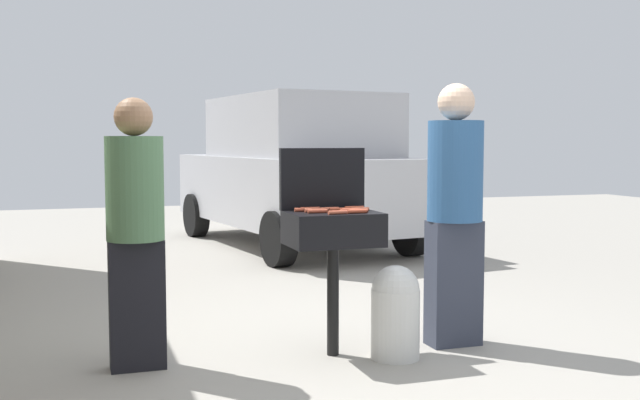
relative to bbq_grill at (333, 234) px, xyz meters
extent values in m
plane|color=#9E998E|center=(0.12, 0.08, -0.81)|extent=(24.00, 24.00, 0.00)
cylinder|color=black|center=(0.00, 0.00, -0.44)|extent=(0.08, 0.08, 0.74)
cube|color=black|center=(0.00, 0.00, 0.04)|extent=(0.60, 0.44, 0.22)
cube|color=black|center=(0.00, 0.22, 0.36)|extent=(0.60, 0.05, 0.42)
cylinder|color=#AD4228|center=(0.19, 0.12, 0.16)|extent=(0.13, 0.04, 0.03)
cylinder|color=#C6593D|center=(-0.11, 0.06, 0.16)|extent=(0.13, 0.03, 0.03)
cylinder|color=#AD4228|center=(0.11, -0.13, 0.16)|extent=(0.13, 0.03, 0.03)
cylinder|color=#B74C33|center=(-0.12, -0.04, 0.16)|extent=(0.13, 0.03, 0.03)
cylinder|color=#C6593D|center=(0.01, 0.09, 0.16)|extent=(0.13, 0.04, 0.03)
cylinder|color=#AD4228|center=(0.05, 0.03, 0.16)|extent=(0.13, 0.04, 0.03)
cylinder|color=#C6593D|center=(-0.12, 0.03, 0.16)|extent=(0.13, 0.03, 0.03)
cylinder|color=#B74C33|center=(-0.11, 0.14, 0.16)|extent=(0.13, 0.04, 0.03)
cylinder|color=#B74C33|center=(-0.17, 0.10, 0.16)|extent=(0.13, 0.04, 0.03)
cylinder|color=#AD4228|center=(0.09, -0.05, 0.16)|extent=(0.13, 0.04, 0.03)
cylinder|color=#C6593D|center=(0.19, 0.01, 0.16)|extent=(0.13, 0.04, 0.03)
cylinder|color=#B74C33|center=(0.11, -0.02, 0.16)|extent=(0.13, 0.03, 0.03)
cylinder|color=#C6593D|center=(-0.02, -0.15, 0.16)|extent=(0.13, 0.04, 0.03)
cylinder|color=#C6593D|center=(0.14, -0.09, 0.16)|extent=(0.13, 0.03, 0.03)
cylinder|color=silver|center=(0.36, -0.20, -0.58)|extent=(0.32, 0.32, 0.46)
sphere|color=silver|center=(0.36, -0.20, -0.35)|extent=(0.31, 0.31, 0.31)
cube|color=black|center=(-1.26, 0.11, -0.41)|extent=(0.34, 0.19, 0.81)
cylinder|color=#4C724C|center=(-1.26, 0.11, 0.32)|extent=(0.36, 0.36, 0.64)
sphere|color=#936B4C|center=(-1.26, 0.11, 0.76)|extent=(0.24, 0.24, 0.24)
cube|color=#333847|center=(0.89, -0.02, -0.38)|extent=(0.36, 0.20, 0.87)
cylinder|color=#2D598C|center=(0.89, -0.02, 0.41)|extent=(0.38, 0.38, 0.69)
sphere|color=beige|center=(0.89, -0.02, 0.88)|extent=(0.25, 0.25, 0.25)
cube|color=#B7B7BC|center=(1.26, 5.19, -0.04)|extent=(2.52, 4.63, 0.90)
cube|color=#B7B7BC|center=(1.29, 4.99, 0.81)|extent=(2.12, 2.83, 0.80)
cylinder|color=black|center=(2.38, 3.80, -0.49)|extent=(0.31, 0.67, 0.64)
cylinder|color=black|center=(0.59, 3.54, -0.49)|extent=(0.31, 0.67, 0.64)
cylinder|color=black|center=(1.92, 6.85, -0.49)|extent=(0.31, 0.67, 0.64)
cylinder|color=black|center=(0.14, 6.58, -0.49)|extent=(0.31, 0.67, 0.64)
camera|label=1|loc=(-1.63, -4.63, 0.61)|focal=42.07mm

